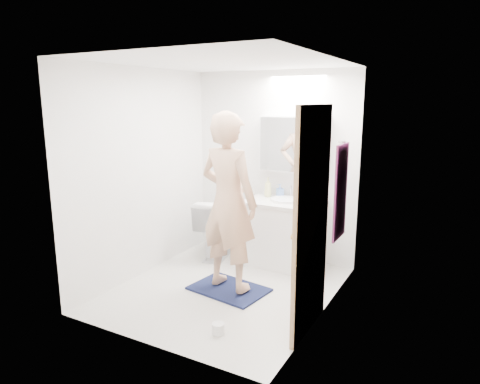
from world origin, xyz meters
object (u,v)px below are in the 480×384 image
Objects in this scene: soap_bottle_b at (280,191)px; toilet_paper_roll at (218,329)px; vanity_cabinet at (283,235)px; person at (228,202)px; toothbrush_cup at (307,197)px; medicine_cabinet at (294,144)px; toilet at (218,227)px; soap_bottle_a at (268,187)px.

soap_bottle_b is 2.16m from toilet_paper_roll.
person is at bearing -103.12° from vanity_cabinet.
medicine_cabinet is at bearing 166.84° from toothbrush_cup.
toothbrush_cup is at bearing 33.97° from vanity_cabinet.
toothbrush_cup is at bearing -3.08° from soap_bottle_b.
medicine_cabinet is at bearing 10.76° from soap_bottle_b.
medicine_cabinet is 1.13× the size of toilet.
toilet_paper_roll is at bearing 122.22° from person.
soap_bottle_b is 1.57× the size of toilet_paper_roll.
vanity_cabinet is 0.55m from toothbrush_cup.
soap_bottle_a is at bearing -167.67° from toilet.
toothbrush_cup is at bearing 1.09° from soap_bottle_a.
soap_bottle_b is (0.15, 0.03, -0.04)m from soap_bottle_a.
toilet_paper_roll is (-0.10, -1.95, -0.82)m from toothbrush_cup.
medicine_cabinet is 2.47m from toilet_paper_roll.
medicine_cabinet is 8.00× the size of toilet_paper_roll.
soap_bottle_a is 2.54× the size of toothbrush_cup.
vanity_cabinet is 1.13m from medicine_cabinet.
person is 19.41× the size of toothbrush_cup.
vanity_cabinet is 0.56m from soap_bottle_b.
toilet is 0.96m from soap_bottle_b.
soap_bottle_b reaches higher than toothbrush_cup.
medicine_cabinet reaches higher than toilet_paper_roll.
medicine_cabinet reaches higher than soap_bottle_a.
soap_bottle_a is 2.18m from toilet_paper_roll.
toothbrush_cup is at bearing -104.03° from person.
medicine_cabinet is at bearing -171.91° from toilet.
soap_bottle_b reaches higher than vanity_cabinet.
toilet_paper_roll is (0.27, -1.97, -0.86)m from soap_bottle_b.
soap_bottle_b is 0.37m from toothbrush_cup.
medicine_cabinet is 5.10× the size of soap_bottle_b.
toilet reaches higher than vanity_cabinet.
vanity_cabinet is 3.65× the size of soap_bottle_a.
medicine_cabinet is 0.64m from soap_bottle_a.
toilet is at bearing -172.63° from vanity_cabinet.
medicine_cabinet reaches higher than toilet.
toilet_paper_roll is (0.14, -1.79, -0.34)m from vanity_cabinet.
toothbrush_cup reaches higher than toilet_paper_roll.
vanity_cabinet is at bearing -94.84° from person.
person reaches higher than toilet.
toothbrush_cup is at bearing -177.80° from toilet.
vanity_cabinet is at bearing -96.40° from medicine_cabinet.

